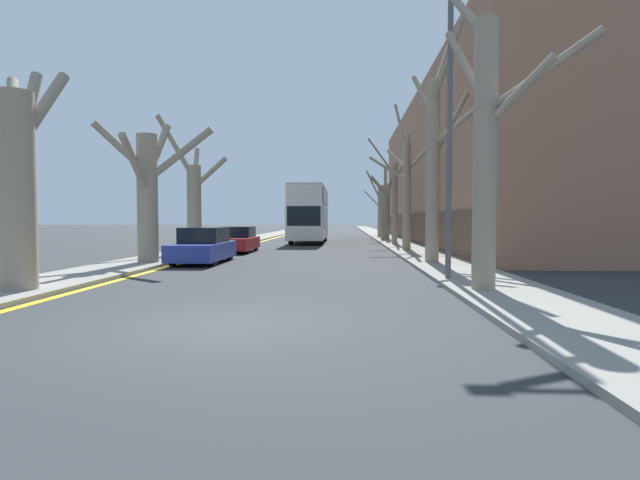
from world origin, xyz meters
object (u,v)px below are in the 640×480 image
object	(u,v)px
street_tree_right_2	(406,188)
street_tree_left_2	(194,201)
street_tree_left_0	(19,179)
street_tree_right_1	(435,157)
street_tree_left_1	(148,191)
street_tree_right_5	(379,208)
street_tree_right_3	(394,199)
double_decker_bus	(309,211)
parked_car_1	(238,240)
parked_car_0	(203,246)
street_tree_right_0	(485,138)
street_tree_right_4	(386,205)
lamp_post	(447,100)

from	to	relation	value
street_tree_right_2	street_tree_left_2	bearing A→B (deg)	-167.54
street_tree_left_0	street_tree_right_1	size ratio (longest dim) A/B	0.59
street_tree_right_1	street_tree_right_2	xyz separation A→B (m)	(-0.13, 8.28, -0.70)
street_tree_left_1	street_tree_right_5	xyz separation A→B (m)	(11.20, 31.66, -0.02)
street_tree_right_3	double_decker_bus	bearing A→B (deg)	152.69
street_tree_right_5	parked_car_1	bearing A→B (deg)	-111.28
street_tree_left_0	double_decker_bus	size ratio (longest dim) A/B	0.54
street_tree_left_1	parked_car_0	xyz separation A→B (m)	(1.87, 1.05, -2.24)
street_tree_right_0	street_tree_right_2	world-z (taller)	street_tree_right_0
street_tree_right_2	double_decker_bus	distance (m)	11.99
street_tree_left_0	street_tree_right_3	world-z (taller)	street_tree_right_3
street_tree_left_0	parked_car_0	size ratio (longest dim) A/B	1.28
street_tree_right_5	parked_car_1	xyz separation A→B (m)	(-9.33, -23.95, -2.25)
street_tree_right_4	lamp_post	size ratio (longest dim) A/B	0.77
street_tree_left_0	parked_car_0	world-z (taller)	street_tree_left_0
street_tree_left_2	street_tree_left_0	bearing A→B (deg)	-89.96
street_tree_left_1	street_tree_left_2	size ratio (longest dim) A/B	0.81
street_tree_right_5	double_decker_bus	world-z (taller)	street_tree_right_5
street_tree_left_0	street_tree_right_1	world-z (taller)	street_tree_right_1
street_tree_left_1	lamp_post	xyz separation A→B (m)	(10.61, -4.75, 2.27)
street_tree_right_1	street_tree_right_4	bearing A→B (deg)	90.00
street_tree_right_0	street_tree_right_3	world-z (taller)	street_tree_right_0
parked_car_0	street_tree_left_2	bearing A→B (deg)	110.62
street_tree_right_3	parked_car_0	bearing A→B (deg)	-121.87
street_tree_left_0	street_tree_right_4	distance (m)	33.52
street_tree_left_0	lamp_post	distance (m)	11.39
street_tree_left_2	street_tree_right_3	world-z (taller)	street_tree_right_3
street_tree_right_3	parked_car_1	bearing A→B (deg)	-138.27
street_tree_left_0	street_tree_left_2	world-z (taller)	street_tree_left_2
street_tree_right_4	street_tree_right_2	bearing A→B (deg)	-90.51
street_tree_left_0	lamp_post	xyz separation A→B (m)	(10.77, 2.77, 2.42)
street_tree_right_0	double_decker_bus	distance (m)	26.90
street_tree_right_4	double_decker_bus	distance (m)	7.93
street_tree_left_1	street_tree_right_2	xyz separation A→B (m)	(11.13, 8.98, 0.64)
street_tree_left_1	street_tree_right_5	world-z (taller)	street_tree_right_5
street_tree_right_2	double_decker_bus	world-z (taller)	street_tree_right_2
street_tree_right_3	lamp_post	bearing A→B (deg)	-91.55
street_tree_right_4	double_decker_bus	world-z (taller)	street_tree_right_4
double_decker_bus	lamp_post	distance (m)	24.77
street_tree_right_5	lamp_post	size ratio (longest dim) A/B	0.70
street_tree_right_2	street_tree_right_3	distance (m)	7.04
street_tree_left_0	street_tree_right_4	size ratio (longest dim) A/B	0.78
lamp_post	parked_car_1	bearing A→B (deg)	125.05
street_tree_right_0	double_decker_bus	bearing A→B (deg)	103.17
parked_car_0	parked_car_1	bearing A→B (deg)	90.00
street_tree_right_3	street_tree_left_2	bearing A→B (deg)	-139.98
street_tree_right_0	street_tree_left_1	bearing A→B (deg)	147.91
lamp_post	street_tree_left_0	bearing A→B (deg)	-165.58
street_tree_right_4	lamp_post	bearing A→B (deg)	-91.31
street_tree_left_1	street_tree_right_1	xyz separation A→B (m)	(11.26, 0.69, 1.34)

